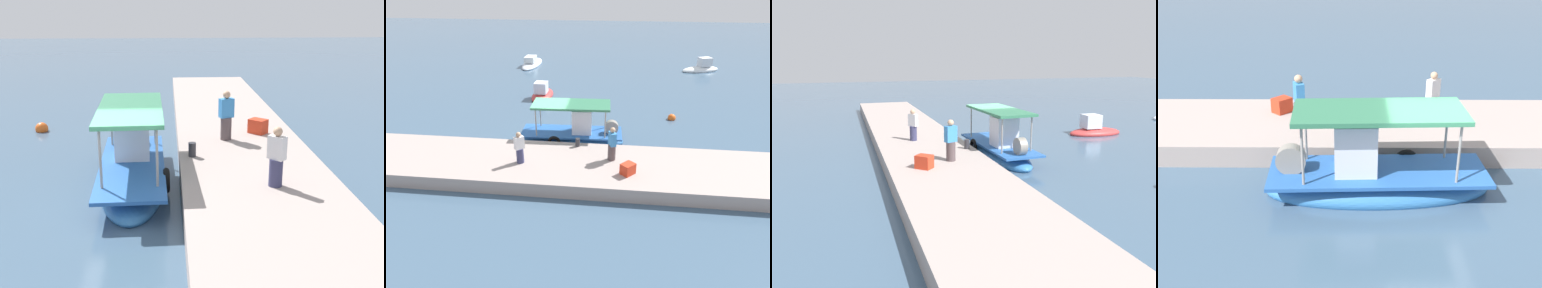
{
  "view_description": "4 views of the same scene",
  "coord_description": "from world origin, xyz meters",
  "views": [
    {
      "loc": [
        -12.18,
        -1.33,
        5.42
      ],
      "look_at": [
        1.99,
        -2.07,
        1.1
      ],
      "focal_mm": 44.35,
      "sensor_mm": 36.0,
      "label": 1
    },
    {
      "loc": [
        3.94,
        -18.55,
        8.99
      ],
      "look_at": [
        2.11,
        -2.63,
        1.08
      ],
      "focal_mm": 32.24,
      "sensor_mm": 36.0,
      "label": 2
    },
    {
      "loc": [
        19.02,
        -7.53,
        4.96
      ],
      "look_at": [
        1.56,
        -2.07,
        0.81
      ],
      "focal_mm": 36.34,
      "sensor_mm": 36.0,
      "label": 3
    },
    {
      "loc": [
        2.12,
        10.93,
        6.56
      ],
      "look_at": [
        2.22,
        -1.57,
        0.84
      ],
      "focal_mm": 43.75,
      "sensor_mm": 36.0,
      "label": 4
    }
  ],
  "objects": [
    {
      "name": "mooring_bollard",
      "position": [
        2.03,
        -2.08,
        0.91
      ],
      "size": [
        0.24,
        0.24,
        0.45
      ],
      "primitive_type": "cylinder",
      "color": "#2D2D33",
      "rests_on": "dock_quay"
    },
    {
      "name": "fisherman_by_crate",
      "position": [
        3.88,
        -3.37,
        1.47
      ],
      "size": [
        0.49,
        0.55,
        1.74
      ],
      "color": "#524345",
      "rests_on": "dock_quay"
    },
    {
      "name": "dock_quay",
      "position": [
        0.0,
        -3.85,
        0.34
      ],
      "size": [
        36.0,
        4.36,
        0.68
      ],
      "primitive_type": "cube",
      "color": "#A6968F",
      "rests_on": "ground_plane"
    },
    {
      "name": "cargo_crate",
      "position": [
        4.66,
        -4.66,
        0.94
      ],
      "size": [
        0.77,
        0.78,
        0.53
      ],
      "primitive_type": "cube",
      "rotation": [
        0.0,
        0.0,
        0.82
      ],
      "color": "red",
      "rests_on": "dock_quay"
    },
    {
      "name": "ground_plane",
      "position": [
        0.0,
        0.0,
        0.0
      ],
      "size": [
        120.0,
        120.0,
        0.0
      ],
      "primitive_type": "plane",
      "color": "#405A72"
    },
    {
      "name": "main_fishing_boat",
      "position": [
        1.56,
        -0.23,
        0.47
      ],
      "size": [
        6.16,
        2.21,
        2.77
      ],
      "color": "#3375B6",
      "rests_on": "ground_plane"
    },
    {
      "name": "marker_buoy",
      "position": [
        7.84,
        4.12,
        0.11
      ],
      "size": [
        0.55,
        0.55,
        0.55
      ],
      "color": "orange",
      "rests_on": "ground_plane"
    },
    {
      "name": "fisherman_near_bollard",
      "position": [
        -0.56,
        -4.15,
        1.42
      ],
      "size": [
        0.51,
        0.51,
        1.62
      ],
      "color": "#343558",
      "rests_on": "dock_quay"
    }
  ]
}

